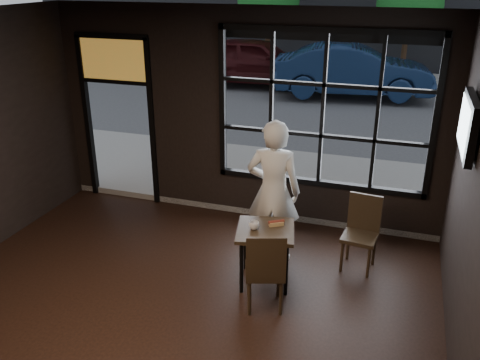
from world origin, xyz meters
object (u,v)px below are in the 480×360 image
(navy_car, at_px, (352,70))
(cafe_table, at_px, (265,255))
(chair_near, at_px, (265,268))
(man, at_px, (273,192))

(navy_car, bearing_deg, cafe_table, 172.49)
(cafe_table, xyz_separation_m, chair_near, (0.13, -0.48, 0.13))
(cafe_table, bearing_deg, chair_near, -87.25)
(chair_near, xyz_separation_m, man, (-0.20, 1.09, 0.46))
(chair_near, distance_m, navy_car, 10.70)
(chair_near, bearing_deg, navy_car, -106.81)
(cafe_table, height_order, navy_car, navy_car)
(cafe_table, bearing_deg, man, 83.81)
(cafe_table, bearing_deg, navy_car, 78.45)
(chair_near, relative_size, man, 0.52)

